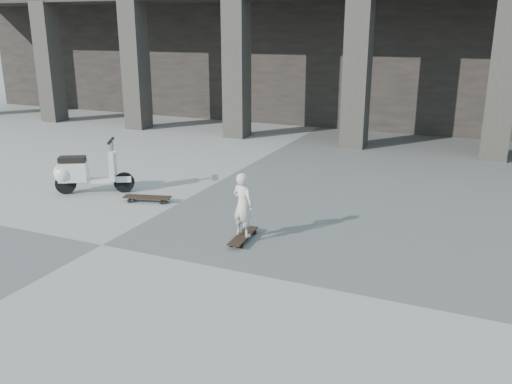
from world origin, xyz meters
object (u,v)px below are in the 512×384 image
at_px(longboard, 243,236).
at_px(scooter, 80,172).
at_px(child, 243,205).
at_px(skateboard_spare, 147,198).

relative_size(longboard, scooter, 0.62).
height_order(longboard, scooter, scooter).
bearing_deg(child, skateboard_spare, -6.41).
bearing_deg(scooter, child, -42.62).
distance_m(longboard, child, 0.52).
bearing_deg(skateboard_spare, child, -37.45).
relative_size(child, scooter, 0.71).
xyz_separation_m(child, scooter, (-4.01, 0.96, -0.16)).
distance_m(child, scooter, 4.13).
xyz_separation_m(skateboard_spare, scooter, (-1.53, -0.06, 0.35)).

